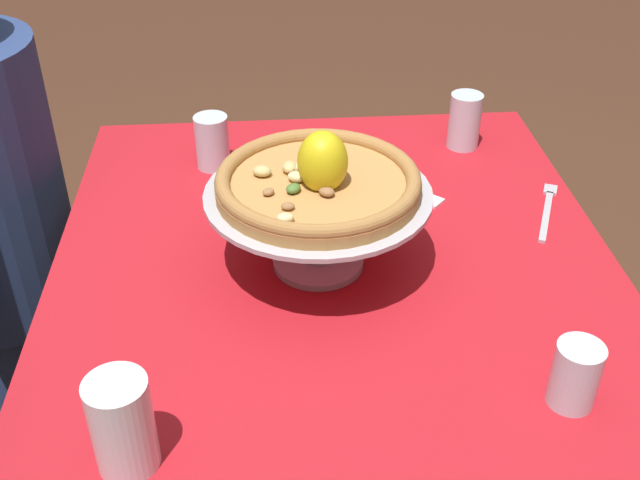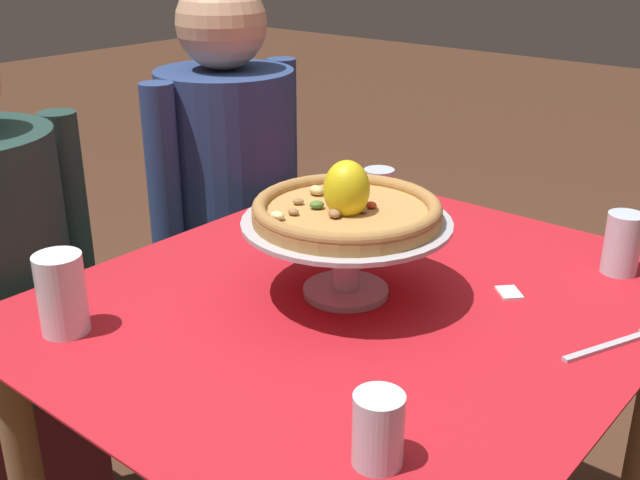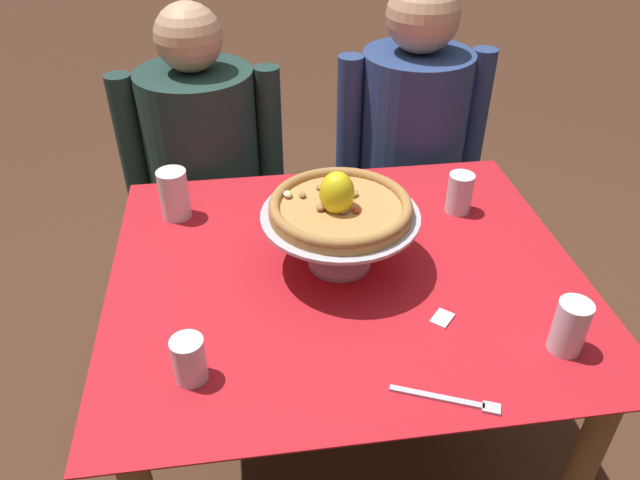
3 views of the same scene
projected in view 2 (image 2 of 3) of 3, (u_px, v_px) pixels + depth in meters
The scene contains 10 objects.
dining_table at pixel (361, 354), 1.38m from camera, with size 1.08×0.94×0.75m.
pizza_stand at pixel (346, 240), 1.31m from camera, with size 0.36×0.36×0.14m.
pizza at pixel (346, 208), 1.28m from camera, with size 0.32×0.32×0.11m.
water_glass_front_left at pixel (378, 434), 0.91m from camera, with size 0.06×0.06×0.09m.
water_glass_front_right at pixel (622, 248), 1.41m from camera, with size 0.07×0.07×0.12m.
water_glass_back_right at pixel (378, 196), 1.69m from camera, with size 0.07×0.07×0.11m.
water_glass_back_left at pixel (62, 298), 1.20m from camera, with size 0.08×0.08×0.13m.
dinner_fork at pixel (619, 342), 1.18m from camera, with size 0.19×0.09×0.01m.
sugar_packet at pixel (509, 293), 1.34m from camera, with size 0.05×0.04×0.01m, color white.
diner_right at pixel (231, 224), 2.05m from camera, with size 0.51×0.35×1.24m.
Camera 2 is at (-0.97, -0.71, 1.35)m, focal length 43.02 mm.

